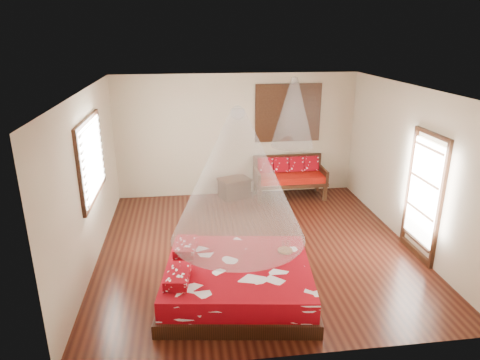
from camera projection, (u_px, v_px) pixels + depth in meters
name	position (u px, v px, depth m)	size (l,w,h in m)	color
room	(257.00, 173.00, 7.23)	(5.54, 5.54, 2.84)	black
bed	(237.00, 280.00, 6.21)	(2.40, 2.22, 0.64)	black
daybed	(289.00, 175.00, 9.89)	(1.63, 0.72, 0.94)	black
storage_chest	(234.00, 188.00, 9.90)	(0.81, 0.70, 0.47)	black
shutter_panel	(288.00, 113.00, 9.75)	(1.52, 0.06, 1.32)	black
window_left	(92.00, 159.00, 6.99)	(0.10, 1.74, 1.34)	black
glazed_door	(423.00, 197.00, 7.11)	(0.08, 1.02, 2.16)	black
wine_tray	(285.00, 249.00, 6.50)	(0.23, 0.23, 0.19)	brown
mosquito_net_main	(238.00, 176.00, 5.68)	(1.87, 1.87, 1.80)	white
mosquito_net_daybed	(293.00, 112.00, 9.28)	(0.95, 0.95, 1.50)	white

